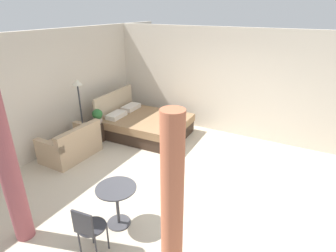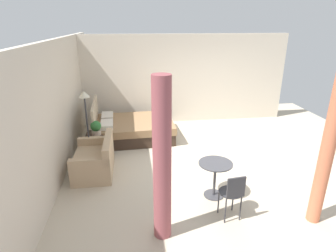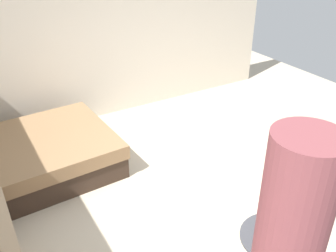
# 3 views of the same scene
# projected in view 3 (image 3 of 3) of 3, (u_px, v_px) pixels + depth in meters

# --- Properties ---
(ground_plane) EXTENTS (8.48, 9.57, 0.02)m
(ground_plane) POSITION_uv_depth(u_px,v_px,m) (195.00, 191.00, 4.90)
(ground_plane) COLOR beige
(wall_right) EXTENTS (0.12, 6.57, 2.79)m
(wall_right) POSITION_uv_depth(u_px,v_px,m) (107.00, 37.00, 6.29)
(wall_right) COLOR beige
(wall_right) RESTS_ON ground
(bed) EXTENTS (1.76, 2.21, 1.10)m
(bed) POSITION_uv_depth(u_px,v_px,m) (29.00, 157.00, 5.08)
(bed) COLOR #38281E
(bed) RESTS_ON ground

